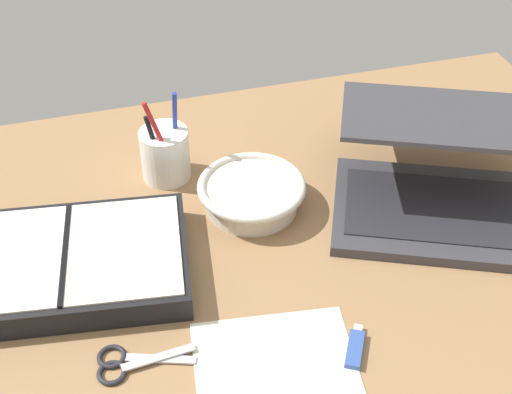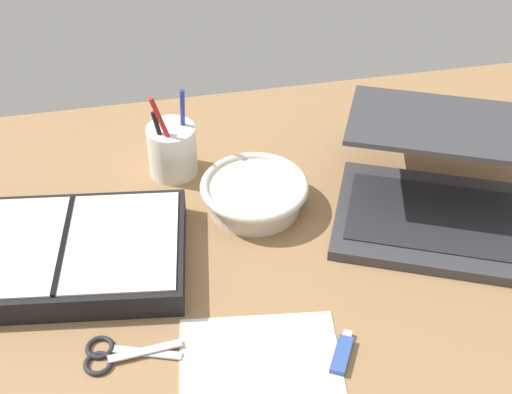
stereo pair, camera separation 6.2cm
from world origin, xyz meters
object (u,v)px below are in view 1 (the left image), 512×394
object	(u,v)px
planner	(67,263)
scissors	(123,363)
laptop	(435,178)
pen_cup	(165,154)
bowl	(252,193)

from	to	relation	value
planner	scissors	bearing A→B (deg)	-65.89
laptop	scissors	bearing A→B (deg)	-136.92
scissors	planner	bearing A→B (deg)	113.24
pen_cup	bowl	bearing A→B (deg)	-45.28
laptop	bowl	distance (cm)	29.48
bowl	scissors	distance (cm)	35.73
scissors	pen_cup	bearing A→B (deg)	78.31
laptop	scissors	size ratio (longest dim) A/B	3.22
bowl	scissors	xyz separation A→B (cm)	(-24.48, -25.90, -2.46)
pen_cup	scissors	world-z (taller)	pen_cup
laptop	pen_cup	size ratio (longest dim) A/B	2.58
bowl	pen_cup	xyz separation A→B (cm)	(-11.83, 11.95, 1.88)
laptop	planner	xyz separation A→B (cm)	(-58.42, -0.25, -3.01)
bowl	scissors	world-z (taller)	bowl
pen_cup	scissors	distance (cm)	40.15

